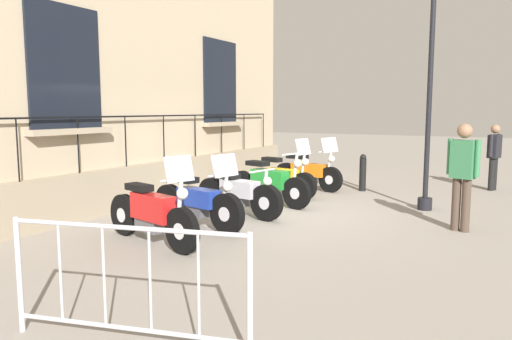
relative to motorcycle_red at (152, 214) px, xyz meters
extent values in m
plane|color=gray|center=(0.38, 2.90, -0.45)|extent=(60.00, 60.00, 0.00)
cube|color=tan|center=(-2.53, 2.90, 3.00)|extent=(0.60, 11.18, 6.91)
cube|color=gray|center=(-2.15, 2.90, -0.02)|extent=(0.20, 11.18, 0.87)
cube|color=black|center=(-2.21, 5.36, 2.26)|extent=(0.06, 1.50, 2.10)
cube|color=tan|center=(-2.13, 5.36, 1.16)|extent=(0.24, 1.70, 0.10)
cube|color=black|center=(-2.21, 0.44, 2.26)|extent=(0.06, 1.50, 2.10)
cube|color=tan|center=(-2.13, 0.44, 1.16)|extent=(0.24, 1.70, 0.10)
cube|color=black|center=(-2.11, 2.90, 1.40)|extent=(0.03, 9.39, 0.03)
cylinder|color=black|center=(-2.11, -0.62, 0.91)|extent=(0.02, 0.02, 0.98)
cylinder|color=black|center=(-2.11, 0.55, 0.91)|extent=(0.02, 0.02, 0.98)
cylinder|color=black|center=(-2.11, 1.72, 0.91)|extent=(0.02, 0.02, 0.98)
cylinder|color=black|center=(-2.11, 2.90, 0.91)|extent=(0.02, 0.02, 0.98)
cylinder|color=black|center=(-2.11, 4.07, 0.91)|extent=(0.02, 0.02, 0.98)
cylinder|color=black|center=(-2.11, 5.25, 0.91)|extent=(0.02, 0.02, 0.98)
cylinder|color=black|center=(-2.11, 6.42, 0.91)|extent=(0.02, 0.02, 0.98)
cylinder|color=black|center=(-2.11, 7.60, 0.91)|extent=(0.02, 0.02, 0.98)
cylinder|color=black|center=(0.69, -0.19, -0.13)|extent=(0.66, 0.28, 0.65)
cylinder|color=silver|center=(0.69, -0.19, -0.13)|extent=(0.25, 0.19, 0.23)
cylinder|color=black|center=(-0.75, 0.20, -0.13)|extent=(0.66, 0.28, 0.65)
cylinder|color=silver|center=(-0.75, 0.20, -0.13)|extent=(0.25, 0.19, 0.23)
cube|color=red|center=(0.02, -0.01, 0.11)|extent=(0.87, 0.46, 0.39)
cube|color=#4C4C51|center=(-0.08, 0.02, -0.16)|extent=(0.53, 0.32, 0.23)
cube|color=black|center=(-0.31, 0.08, 0.37)|extent=(0.51, 0.34, 0.10)
cylinder|color=silver|center=(0.64, -0.18, 0.23)|extent=(0.17, 0.10, 0.71)
cylinder|color=silver|center=(0.59, -0.16, 0.58)|extent=(0.18, 0.53, 0.04)
sphere|color=white|center=(0.70, -0.20, 0.40)|extent=(0.16, 0.16, 0.16)
cylinder|color=silver|center=(-0.20, 0.19, -0.27)|extent=(0.75, 0.28, 0.08)
cube|color=silver|center=(0.65, -0.18, 0.73)|extent=(0.23, 0.46, 0.36)
cylinder|color=black|center=(0.66, 1.02, -0.12)|extent=(0.68, 0.26, 0.66)
cylinder|color=silver|center=(0.66, 1.02, -0.12)|extent=(0.26, 0.20, 0.23)
cylinder|color=black|center=(-0.72, 1.31, -0.12)|extent=(0.68, 0.26, 0.66)
cylinder|color=silver|center=(-0.72, 1.31, -0.12)|extent=(0.26, 0.20, 0.23)
cube|color=#1E389E|center=(0.02, 1.16, 0.07)|extent=(0.83, 0.44, 0.30)
cube|color=#4C4C51|center=(-0.08, 1.18, -0.15)|extent=(0.51, 0.32, 0.23)
cube|color=black|center=(-0.30, 1.22, 0.34)|extent=(0.49, 0.34, 0.10)
cylinder|color=silver|center=(0.61, 1.03, 0.19)|extent=(0.17, 0.09, 0.63)
cylinder|color=silver|center=(0.56, 1.04, 0.50)|extent=(0.16, 0.62, 0.04)
sphere|color=white|center=(0.68, 1.02, 0.32)|extent=(0.16, 0.16, 0.16)
cylinder|color=silver|center=(-0.19, 1.36, -0.27)|extent=(0.71, 0.22, 0.08)
cube|color=silver|center=(0.62, 1.03, 0.65)|extent=(0.22, 0.53, 0.36)
cylinder|color=black|center=(0.79, 2.16, -0.12)|extent=(0.67, 0.27, 0.65)
cylinder|color=silver|center=(0.79, 2.16, -0.12)|extent=(0.26, 0.21, 0.23)
cylinder|color=black|center=(-0.55, 2.43, -0.12)|extent=(0.67, 0.27, 0.65)
cylinder|color=silver|center=(-0.55, 2.43, -0.12)|extent=(0.26, 0.21, 0.23)
cube|color=#B2B2BC|center=(0.17, 2.28, 0.07)|extent=(0.81, 0.46, 0.30)
cube|color=#4C4C51|center=(0.07, 2.30, -0.16)|extent=(0.50, 0.34, 0.23)
cube|color=black|center=(-0.14, 2.35, 0.29)|extent=(0.47, 0.36, 0.10)
cylinder|color=silver|center=(0.74, 2.17, 0.16)|extent=(0.17, 0.09, 0.58)
cylinder|color=silver|center=(0.69, 2.18, 0.44)|extent=(0.17, 0.69, 0.04)
sphere|color=white|center=(0.81, 2.16, 0.26)|extent=(0.16, 0.16, 0.16)
cylinder|color=silver|center=(-0.04, 2.50, -0.27)|extent=(0.69, 0.21, 0.08)
cylinder|color=black|center=(0.85, 3.35, -0.13)|extent=(0.66, 0.27, 0.65)
cylinder|color=silver|center=(0.85, 3.35, -0.13)|extent=(0.25, 0.19, 0.23)
cylinder|color=black|center=(-0.61, 3.71, -0.13)|extent=(0.66, 0.27, 0.65)
cylinder|color=silver|center=(-0.61, 3.71, -0.13)|extent=(0.25, 0.19, 0.23)
cube|color=#1E842D|center=(0.17, 3.52, 0.10)|extent=(0.90, 0.49, 0.37)
cube|color=#4C4C51|center=(0.07, 3.54, -0.16)|extent=(0.55, 0.35, 0.23)
cube|color=black|center=(-0.17, 3.60, 0.40)|extent=(0.53, 0.37, 0.10)
cylinder|color=silver|center=(0.80, 3.36, 0.26)|extent=(0.17, 0.10, 0.79)
cylinder|color=silver|center=(0.75, 3.37, 0.65)|extent=(0.19, 0.64, 0.04)
sphere|color=white|center=(0.87, 3.34, 0.47)|extent=(0.16, 0.16, 0.16)
cylinder|color=silver|center=(-0.05, 3.74, -0.27)|extent=(0.76, 0.26, 0.08)
cylinder|color=black|center=(0.58, 4.38, -0.15)|extent=(0.62, 0.27, 0.60)
cylinder|color=silver|center=(0.58, 4.38, -0.15)|extent=(0.24, 0.20, 0.21)
cylinder|color=black|center=(-0.66, 4.67, -0.15)|extent=(0.62, 0.27, 0.60)
cylinder|color=silver|center=(-0.66, 4.67, -0.15)|extent=(0.24, 0.20, 0.21)
cube|color=gold|center=(0.01, 4.52, 0.04)|extent=(0.87, 0.43, 0.30)
cube|color=#4C4C51|center=(-0.09, 4.54, -0.18)|extent=(0.53, 0.30, 0.21)
cube|color=black|center=(-0.32, 4.60, 0.38)|extent=(0.51, 0.32, 0.10)
cylinder|color=silver|center=(0.53, 4.40, 0.21)|extent=(0.17, 0.09, 0.73)
cylinder|color=silver|center=(0.49, 4.41, 0.57)|extent=(0.16, 0.52, 0.04)
sphere|color=white|center=(0.60, 4.38, 0.39)|extent=(0.16, 0.16, 0.16)
cylinder|color=silver|center=(-0.21, 4.71, -0.29)|extent=(0.75, 0.25, 0.08)
cube|color=silver|center=(0.54, 4.39, 0.72)|extent=(0.22, 0.45, 0.36)
cylinder|color=black|center=(0.77, 5.58, -0.14)|extent=(0.63, 0.27, 0.62)
cylinder|color=silver|center=(0.77, 5.58, -0.14)|extent=(0.24, 0.20, 0.22)
cylinder|color=black|center=(-0.56, 5.89, -0.14)|extent=(0.63, 0.27, 0.62)
cylinder|color=silver|center=(-0.56, 5.89, -0.14)|extent=(0.24, 0.20, 0.22)
cube|color=orange|center=(0.15, 5.72, 0.05)|extent=(0.96, 0.52, 0.30)
cube|color=#4C4C51|center=(0.05, 5.75, -0.17)|extent=(0.59, 0.38, 0.22)
cube|color=black|center=(-0.21, 5.81, 0.35)|extent=(0.56, 0.40, 0.10)
cylinder|color=silver|center=(0.72, 5.59, 0.20)|extent=(0.17, 0.09, 0.69)
cylinder|color=silver|center=(0.67, 5.60, 0.54)|extent=(0.20, 0.71, 0.04)
sphere|color=white|center=(0.79, 5.58, 0.36)|extent=(0.16, 0.16, 0.16)
cylinder|color=silver|center=(-0.08, 5.96, -0.28)|extent=(0.82, 0.26, 0.08)
cube|color=silver|center=(0.73, 5.59, 0.69)|extent=(0.25, 0.60, 0.36)
cylinder|color=black|center=(3.13, 4.51, -0.33)|extent=(0.28, 0.28, 0.24)
cylinder|color=black|center=(3.13, 4.51, 1.84)|extent=(0.10, 0.10, 4.58)
cylinder|color=#B7B7BF|center=(0.85, -2.78, 0.07)|extent=(0.05, 0.05, 1.05)
cylinder|color=#B7B7BF|center=(2.91, -2.28, 0.07)|extent=(0.05, 0.05, 1.05)
cylinder|color=#B7B7BF|center=(1.88, -2.53, 0.57)|extent=(2.07, 0.55, 0.04)
cylinder|color=#B7B7BF|center=(1.88, -2.53, -0.30)|extent=(2.07, 0.55, 0.04)
cylinder|color=#B7B7BF|center=(1.26, -2.68, 0.15)|extent=(0.02, 0.02, 0.87)
cylinder|color=#B7B7BF|center=(1.68, -2.58, 0.15)|extent=(0.02, 0.02, 0.87)
cylinder|color=#B7B7BF|center=(2.09, -2.48, 0.15)|extent=(0.02, 0.02, 0.87)
cylinder|color=#B7B7BF|center=(2.50, -2.38, 0.15)|extent=(0.02, 0.02, 0.87)
cylinder|color=black|center=(1.39, 6.15, -0.05)|extent=(0.17, 0.17, 0.80)
sphere|color=black|center=(1.39, 6.15, 0.38)|extent=(0.15, 0.15, 0.15)
cylinder|color=black|center=(4.22, 7.84, -0.05)|extent=(0.14, 0.14, 0.80)
cylinder|color=black|center=(4.17, 7.69, -0.05)|extent=(0.14, 0.14, 0.80)
cube|color=black|center=(4.19, 7.77, 0.64)|extent=(0.32, 0.41, 0.57)
sphere|color=#8C664C|center=(4.19, 7.77, 1.06)|extent=(0.22, 0.22, 0.22)
cylinder|color=black|center=(4.26, 7.98, 0.67)|extent=(0.09, 0.09, 0.54)
cylinder|color=black|center=(4.12, 7.56, 0.67)|extent=(0.09, 0.09, 0.54)
cylinder|color=#47382D|center=(4.00, 2.98, -0.01)|extent=(0.14, 0.14, 0.88)
cylinder|color=#47382D|center=(3.85, 3.02, -0.01)|extent=(0.14, 0.14, 0.88)
cube|color=#337247|center=(3.93, 3.00, 0.73)|extent=(0.41, 0.31, 0.62)
sphere|color=#8C664C|center=(3.93, 3.00, 1.19)|extent=(0.24, 0.24, 0.24)
cylinder|color=#337247|center=(4.14, 2.94, 0.76)|extent=(0.09, 0.09, 0.59)
cylinder|color=#337247|center=(3.71, 3.06, 0.76)|extent=(0.09, 0.09, 0.59)
camera|label=1|loc=(4.68, -5.44, 1.53)|focal=34.03mm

